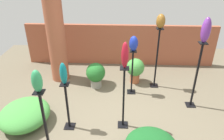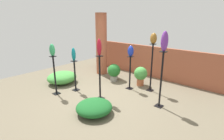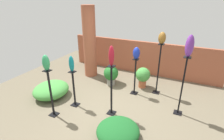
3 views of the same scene
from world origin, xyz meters
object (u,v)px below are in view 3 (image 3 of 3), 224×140
pedestal_teal (74,90)px  pedestal_jade (51,96)px  art_vase_violet (190,46)px  pedestal_ruby (111,93)px  pedestal_violet (182,89)px  art_vase_jade (46,63)px  art_vase_teal (71,64)px  pedestal_cobalt (135,78)px  art_vase_cobalt (136,53)px  pedestal_bronze (158,71)px  potted_plant_front_left (143,76)px  art_vase_ruby (111,56)px  art_vase_bronze (162,38)px  brick_pillar (90,42)px  potted_plant_mid_left (111,74)px

pedestal_teal → pedestal_jade: (-0.23, -0.58, 0.10)m
art_vase_violet → pedestal_ruby: bearing=-154.5°
pedestal_violet → pedestal_teal: bearing=-162.4°
pedestal_violet → art_vase_jade: size_ratio=4.11×
art_vase_jade → art_vase_teal: bearing=68.7°
pedestal_jade → pedestal_cobalt: (1.48, 1.86, -0.05)m
art_vase_jade → art_vase_cobalt: (1.48, 1.86, -0.11)m
pedestal_bronze → potted_plant_front_left: 0.61m
pedestal_cobalt → art_vase_jade: art_vase_jade is taller
pedestal_ruby → pedestal_cobalt: (0.20, 1.19, -0.09)m
pedestal_jade → pedestal_bronze: pedestal_bronze is taller
art_vase_ruby → potted_plant_front_left: art_vase_ruby is taller
pedestal_cobalt → potted_plant_front_left: size_ratio=1.65×
pedestal_violet → potted_plant_front_left: pedestal_violet is taller
pedestal_jade → art_vase_jade: bearing=-135.0°
pedestal_cobalt → art_vase_jade: size_ratio=3.03×
pedestal_teal → art_vase_ruby: art_vase_ruby is taller
art_vase_bronze → pedestal_teal: bearing=-139.1°
brick_pillar → pedestal_cobalt: bearing=-17.6°
pedestal_bronze → pedestal_violet: bearing=-47.5°
art_vase_ruby → art_vase_jade: bearing=-152.2°
pedestal_violet → pedestal_bronze: 1.07m
art_vase_teal → art_vase_jade: size_ratio=1.13×
art_vase_violet → art_vase_bronze: (-0.72, 0.79, -0.05)m
pedestal_bronze → art_vase_cobalt: pedestal_bronze is taller
brick_pillar → pedestal_jade: size_ratio=2.05×
pedestal_bronze → pedestal_cobalt: 0.71m
art_vase_teal → art_vase_ruby: bearing=5.0°
brick_pillar → pedestal_violet: (3.22, -1.07, -0.55)m
art_vase_teal → art_vase_violet: 2.75m
art_vase_ruby → potted_plant_front_left: bearing=79.6°
pedestal_jade → art_vase_cobalt: size_ratio=3.49×
brick_pillar → pedestal_cobalt: brick_pillar is taller
pedestal_teal → art_vase_cobalt: bearing=45.7°
pedestal_teal → pedestal_ruby: (1.05, 0.09, 0.14)m
pedestal_violet → potted_plant_front_left: 1.57m
pedestal_cobalt → art_vase_ruby: art_vase_ruby is taller
brick_pillar → art_vase_violet: 3.43m
pedestal_bronze → art_vase_ruby: art_vase_ruby is taller
pedestal_ruby → pedestal_violet: pedestal_violet is taller
art_vase_jade → potted_plant_front_left: (1.58, 2.35, -0.99)m
art_vase_violet → potted_plant_mid_left: art_vase_violet is taller
pedestal_violet → pedestal_bronze: pedestal_bronze is taller
pedestal_teal → art_vase_ruby: (1.05, 0.09, 1.08)m
pedestal_teal → art_vase_ruby: bearing=5.0°
art_vase_ruby → pedestal_cobalt: bearing=80.4°
art_vase_teal → art_vase_cobalt: bearing=45.7°
potted_plant_front_left → potted_plant_mid_left: bearing=-165.4°
art_vase_ruby → art_vase_cobalt: size_ratio=1.36×
brick_pillar → pedestal_violet: size_ratio=1.65×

